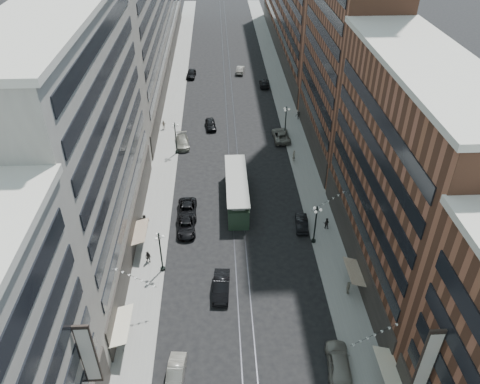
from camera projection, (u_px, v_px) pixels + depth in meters
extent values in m
plane|color=black|center=(232.00, 138.00, 81.12)|extent=(220.00, 220.00, 0.00)
cube|color=gray|center=(172.00, 114.00, 88.81)|extent=(4.00, 180.00, 0.15)
cube|color=gray|center=(287.00, 111.00, 89.71)|extent=(4.00, 180.00, 0.15)
cube|color=#2D2D33|center=(226.00, 113.00, 89.27)|extent=(0.12, 180.00, 0.02)
cube|color=#2D2D33|center=(234.00, 113.00, 89.33)|extent=(0.12, 180.00, 0.02)
cube|color=gray|center=(82.00, 146.00, 50.31)|extent=(8.00, 36.00, 28.00)
cube|color=gray|center=(148.00, 9.00, 102.44)|extent=(8.00, 90.00, 26.00)
cube|color=brown|center=(404.00, 178.00, 48.75)|extent=(8.00, 30.00, 24.00)
cube|color=brown|center=(351.00, 18.00, 66.50)|extent=(8.00, 26.00, 42.00)
cube|color=brown|center=(296.00, 2.00, 111.76)|extent=(8.00, 72.00, 24.00)
cylinder|color=black|center=(163.00, 269.00, 54.39)|extent=(0.56, 0.56, 0.30)
cylinder|color=black|center=(161.00, 253.00, 52.98)|extent=(0.18, 0.18, 5.20)
sphere|color=black|center=(158.00, 234.00, 51.38)|extent=(0.24, 0.24, 0.24)
sphere|color=white|center=(163.00, 237.00, 51.63)|extent=(0.36, 0.36, 0.36)
sphere|color=white|center=(157.00, 235.00, 51.92)|extent=(0.36, 0.36, 0.36)
sphere|color=white|center=(156.00, 239.00, 51.28)|extent=(0.36, 0.36, 0.36)
cylinder|color=black|center=(177.00, 152.00, 76.48)|extent=(0.56, 0.56, 0.30)
cylinder|color=black|center=(176.00, 139.00, 75.08)|extent=(0.18, 0.18, 5.20)
sphere|color=black|center=(174.00, 123.00, 73.47)|extent=(0.24, 0.24, 0.24)
sphere|color=white|center=(177.00, 125.00, 73.72)|extent=(0.36, 0.36, 0.36)
sphere|color=white|center=(173.00, 124.00, 74.01)|extent=(0.36, 0.36, 0.36)
sphere|color=white|center=(173.00, 127.00, 73.37)|extent=(0.36, 0.36, 0.36)
cylinder|color=black|center=(313.00, 241.00, 58.41)|extent=(0.56, 0.56, 0.30)
cylinder|color=black|center=(315.00, 226.00, 57.01)|extent=(0.18, 0.18, 5.20)
sphere|color=black|center=(317.00, 207.00, 55.40)|extent=(0.24, 0.24, 0.24)
sphere|color=white|center=(321.00, 210.00, 55.65)|extent=(0.36, 0.36, 0.36)
sphere|color=white|center=(315.00, 208.00, 55.94)|extent=(0.36, 0.36, 0.36)
sphere|color=white|center=(316.00, 212.00, 55.30)|extent=(0.36, 0.36, 0.36)
cylinder|color=black|center=(285.00, 135.00, 81.32)|extent=(0.56, 0.56, 0.30)
cylinder|color=black|center=(286.00, 122.00, 79.92)|extent=(0.18, 0.18, 5.20)
sphere|color=black|center=(286.00, 107.00, 78.31)|extent=(0.24, 0.24, 0.24)
sphere|color=white|center=(289.00, 109.00, 78.56)|extent=(0.36, 0.36, 0.36)
sphere|color=white|center=(285.00, 108.00, 78.85)|extent=(0.36, 0.36, 0.36)
sphere|color=white|center=(285.00, 110.00, 78.21)|extent=(0.36, 0.36, 0.36)
cube|color=#273E2B|center=(237.00, 193.00, 65.02)|extent=(2.71, 13.03, 2.82)
cube|color=gray|center=(237.00, 183.00, 64.02)|extent=(1.74, 11.94, 0.65)
cube|color=gray|center=(237.00, 180.00, 63.77)|extent=(2.93, 13.25, 0.16)
cylinder|color=black|center=(238.00, 221.00, 61.61)|extent=(2.50, 0.76, 0.76)
cylinder|color=black|center=(235.00, 180.00, 69.61)|extent=(2.50, 0.76, 0.76)
imported|color=gray|center=(176.00, 373.00, 42.72)|extent=(1.89, 4.42, 1.42)
imported|color=black|center=(186.00, 226.00, 60.11)|extent=(2.64, 5.14, 1.39)
imported|color=gray|center=(339.00, 362.00, 43.43)|extent=(2.59, 5.43, 1.79)
imported|color=black|center=(221.00, 286.00, 51.38)|extent=(2.08, 5.10, 1.64)
imported|color=black|center=(148.00, 257.00, 55.05)|extent=(0.85, 0.63, 1.57)
imported|color=#9B9581|center=(348.00, 288.00, 51.03)|extent=(0.70, 1.04, 1.63)
imported|color=black|center=(187.00, 210.00, 62.80)|extent=(2.59, 5.48, 1.51)
imported|color=slate|center=(182.00, 142.00, 78.35)|extent=(2.72, 5.40, 1.51)
imported|color=black|center=(191.00, 74.00, 103.86)|extent=(2.33, 4.84, 1.59)
imported|color=black|center=(302.00, 223.00, 60.71)|extent=(1.88, 4.37, 1.40)
imported|color=slate|center=(281.00, 135.00, 80.19)|extent=(2.84, 5.89, 1.62)
imported|color=black|center=(264.00, 83.00, 99.67)|extent=(2.24, 5.00, 1.42)
imported|color=black|center=(211.00, 124.00, 83.71)|extent=(2.21, 4.52, 1.49)
imported|color=gray|center=(240.00, 70.00, 106.06)|extent=(2.23, 4.78, 1.52)
imported|color=black|center=(144.00, 220.00, 60.84)|extent=(1.49, 0.71, 1.55)
imported|color=#B1A593|center=(164.00, 125.00, 83.06)|extent=(0.98, 0.47, 1.65)
imported|color=black|center=(326.00, 223.00, 60.27)|extent=(0.85, 0.61, 1.57)
imported|color=#A19785|center=(294.00, 155.00, 73.97)|extent=(0.84, 0.82, 1.95)
imported|color=black|center=(298.00, 115.00, 86.26)|extent=(1.11, 0.68, 1.60)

